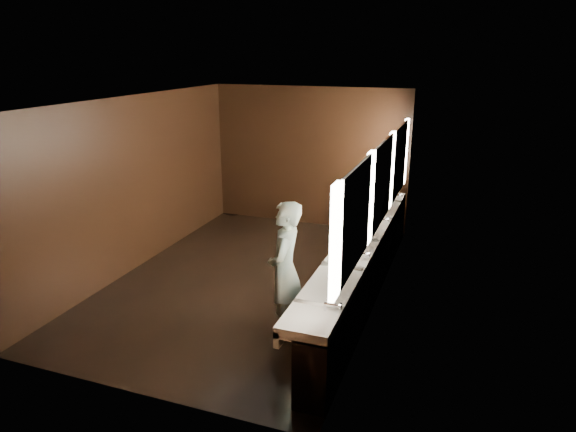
# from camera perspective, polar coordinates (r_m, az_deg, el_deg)

# --- Properties ---
(floor) EXTENTS (6.00, 6.00, 0.00)m
(floor) POSITION_cam_1_polar(r_m,az_deg,el_deg) (8.21, -4.16, -7.07)
(floor) COLOR black
(floor) RESTS_ON ground
(ceiling) EXTENTS (4.00, 6.00, 0.02)m
(ceiling) POSITION_cam_1_polar(r_m,az_deg,el_deg) (7.47, -4.65, 12.79)
(ceiling) COLOR #2D2D2B
(ceiling) RESTS_ON wall_back
(wall_back) EXTENTS (4.00, 0.02, 2.80)m
(wall_back) POSITION_cam_1_polar(r_m,az_deg,el_deg) (10.45, 2.38, 6.55)
(wall_back) COLOR black
(wall_back) RESTS_ON floor
(wall_front) EXTENTS (4.00, 0.02, 2.80)m
(wall_front) POSITION_cam_1_polar(r_m,az_deg,el_deg) (5.29, -17.84, -5.96)
(wall_front) COLOR black
(wall_front) RESTS_ON floor
(wall_left) EXTENTS (0.02, 6.00, 2.80)m
(wall_left) POSITION_cam_1_polar(r_m,az_deg,el_deg) (8.71, -16.50, 3.50)
(wall_left) COLOR black
(wall_left) RESTS_ON floor
(wall_right) EXTENTS (0.02, 6.00, 2.80)m
(wall_right) POSITION_cam_1_polar(r_m,az_deg,el_deg) (7.16, 10.38, 0.89)
(wall_right) COLOR black
(wall_right) RESTS_ON floor
(sink_counter) EXTENTS (0.55, 5.40, 1.01)m
(sink_counter) POSITION_cam_1_polar(r_m,az_deg,el_deg) (7.51, 8.43, -5.56)
(sink_counter) COLOR black
(sink_counter) RESTS_ON floor
(mirror_band) EXTENTS (0.06, 5.03, 1.15)m
(mirror_band) POSITION_cam_1_polar(r_m,az_deg,el_deg) (7.07, 10.38, 3.62)
(mirror_band) COLOR white
(mirror_band) RESTS_ON wall_right
(person) EXTENTS (0.51, 0.70, 1.76)m
(person) POSITION_cam_1_polar(r_m,az_deg,el_deg) (6.36, -0.34, -6.03)
(person) COLOR #8BC3CF
(person) RESTS_ON floor
(trash_bin) EXTENTS (0.42, 0.42, 0.52)m
(trash_bin) POSITION_cam_1_polar(r_m,az_deg,el_deg) (6.46, 3.84, -11.86)
(trash_bin) COLOR black
(trash_bin) RESTS_ON floor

